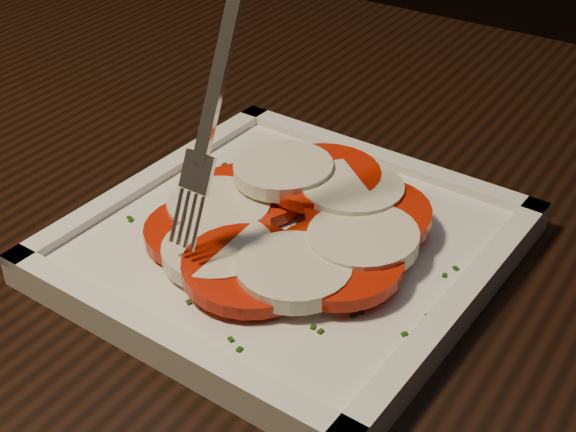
# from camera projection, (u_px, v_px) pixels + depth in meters

# --- Properties ---
(table) EXTENTS (1.21, 0.82, 0.75)m
(table) POSITION_uv_depth(u_px,v_px,m) (239.00, 296.00, 0.62)
(table) COLOR black
(table) RESTS_ON ground
(plate) EXTENTS (0.25, 0.25, 0.01)m
(plate) POSITION_uv_depth(u_px,v_px,m) (288.00, 246.00, 0.50)
(plate) COLOR silver
(plate) RESTS_ON table
(caprese_salad) EXTENTS (0.20, 0.21, 0.03)m
(caprese_salad) POSITION_uv_depth(u_px,v_px,m) (288.00, 221.00, 0.49)
(caprese_salad) COLOR #BB1304
(caprese_salad) RESTS_ON plate
(fork) EXTENTS (0.03, 0.08, 0.16)m
(fork) POSITION_uv_depth(u_px,v_px,m) (226.00, 86.00, 0.43)
(fork) COLOR white
(fork) RESTS_ON caprese_salad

